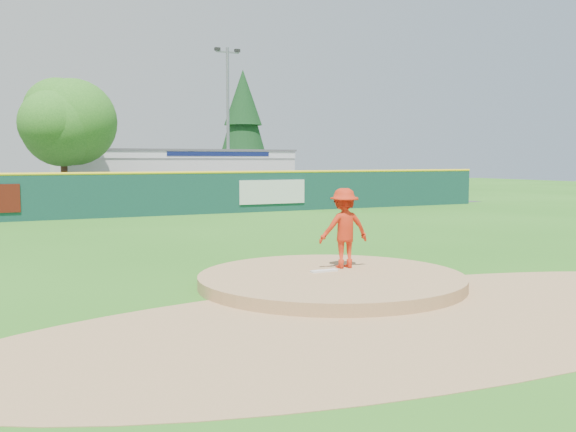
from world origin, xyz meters
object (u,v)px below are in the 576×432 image
deciduous_tree (63,123)px  conifer_tree (243,123)px  van (114,195)px  pitcher (344,228)px  pool_building_grp (172,174)px  light_pole_right (228,116)px

deciduous_tree → conifer_tree: bearing=36.3°
van → conifer_tree: (12.87, 13.49, 4.78)m
pitcher → conifer_tree: bearing=-102.8°
pool_building_grp → deciduous_tree: bearing=-138.8°
deciduous_tree → conifer_tree: 18.63m
pool_building_grp → deciduous_tree: (-8.00, -6.99, 2.89)m
pitcher → light_pole_right: bearing=-100.0°
pool_building_grp → light_pole_right: bearing=-44.9°
deciduous_tree → van: bearing=-49.5°
pitcher → light_pole_right: (8.34, 28.42, 4.42)m
pitcher → van: (-0.53, 21.94, -0.36)m
light_pole_right → pool_building_grp: bearing=135.1°
deciduous_tree → pitcher: bearing=-83.8°
van → conifer_tree: size_ratio=0.56×
pitcher → deciduous_tree: 24.81m
conifer_tree → pool_building_grp: bearing=-150.2°
deciduous_tree → light_pole_right: light_pole_right is taller
conifer_tree → van: bearing=-133.7°
pitcher → deciduous_tree: bearing=-77.4°
van → pool_building_grp: 11.19m
pool_building_grp → light_pole_right: (3.00, -2.99, 3.88)m
pool_building_grp → conifer_tree: 8.95m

